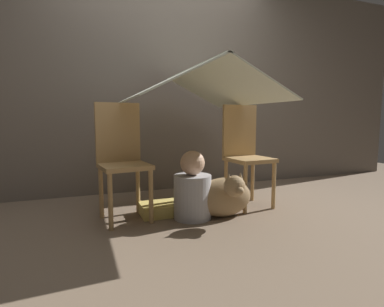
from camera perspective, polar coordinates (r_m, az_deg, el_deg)
ground_plane at (r=2.47m, az=2.07°, el=-12.87°), size 8.80×8.80×0.00m
wall_back at (r=3.53m, az=-5.77°, el=13.47°), size 7.00×0.05×2.50m
chair_left at (r=2.51m, az=-13.21°, el=-0.49°), size 0.42×0.42×0.96m
chair_right at (r=2.89m, az=10.08°, el=0.49°), size 0.41×0.41×0.96m
sheet_canopy at (r=2.58m, az=0.00°, el=12.85°), size 1.16×1.37×0.29m
person_front at (r=2.50m, az=0.08°, el=-7.03°), size 0.31×0.31×0.57m
dog at (r=2.55m, az=6.24°, el=-8.02°), size 0.51×0.43×0.41m
floor_cushion at (r=2.65m, az=-6.02°, el=-10.45°), size 0.34×0.27×0.10m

